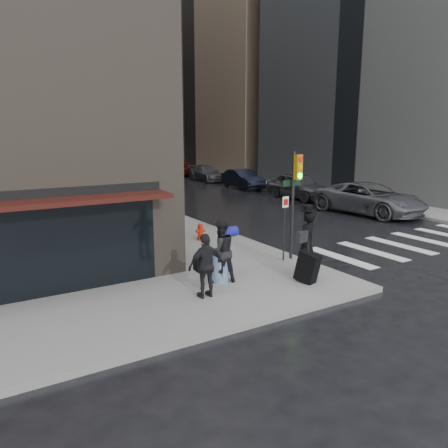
{
  "coord_description": "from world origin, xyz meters",
  "views": [
    {
      "loc": [
        -7.58,
        -9.37,
        4.3
      ],
      "look_at": [
        -0.22,
        2.69,
        1.3
      ],
      "focal_mm": 35.0,
      "sensor_mm": 36.0,
      "label": 1
    }
  ],
  "objects_px": {
    "traffic_light": "(294,191)",
    "parked_car_2": "(243,179)",
    "parked_car_0": "(369,198)",
    "man_jeans": "(220,251)",
    "fire_hydrant": "(200,232)",
    "man_greycoat": "(206,266)",
    "parked_car_4": "(179,167)",
    "parked_car_1": "(299,186)",
    "man_overcoat": "(307,247)",
    "parked_car_3": "(207,173)"
  },
  "relations": [
    {
      "from": "man_greycoat",
      "to": "parked_car_1",
      "type": "relative_size",
      "value": 0.34
    },
    {
      "from": "parked_car_0",
      "to": "parked_car_2",
      "type": "height_order",
      "value": "parked_car_0"
    },
    {
      "from": "fire_hydrant",
      "to": "parked_car_0",
      "type": "xyz_separation_m",
      "value": [
        10.67,
        0.92,
        0.39
      ]
    },
    {
      "from": "man_greycoat",
      "to": "parked_car_0",
      "type": "xyz_separation_m",
      "value": [
        13.4,
        6.3,
        -0.15
      ]
    },
    {
      "from": "fire_hydrant",
      "to": "parked_car_1",
      "type": "xyz_separation_m",
      "value": [
        11.07,
        7.05,
        0.39
      ]
    },
    {
      "from": "parked_car_2",
      "to": "man_jeans",
      "type": "bearing_deg",
      "value": -121.55
    },
    {
      "from": "parked_car_3",
      "to": "parked_car_4",
      "type": "distance_m",
      "value": 6.14
    },
    {
      "from": "parked_car_2",
      "to": "parked_car_4",
      "type": "height_order",
      "value": "parked_car_4"
    },
    {
      "from": "man_overcoat",
      "to": "traffic_light",
      "type": "height_order",
      "value": "traffic_light"
    },
    {
      "from": "man_greycoat",
      "to": "traffic_light",
      "type": "distance_m",
      "value": 4.59
    },
    {
      "from": "traffic_light",
      "to": "parked_car_0",
      "type": "xyz_separation_m",
      "value": [
        9.31,
        4.8,
        -1.6
      ]
    },
    {
      "from": "man_greycoat",
      "to": "traffic_light",
      "type": "relative_size",
      "value": 0.47
    },
    {
      "from": "man_jeans",
      "to": "parked_car_4",
      "type": "xyz_separation_m",
      "value": [
        13.12,
        30.04,
        -0.22
      ]
    },
    {
      "from": "man_jeans",
      "to": "traffic_light",
      "type": "height_order",
      "value": "traffic_light"
    },
    {
      "from": "parked_car_0",
      "to": "parked_car_4",
      "type": "distance_m",
      "value": 24.53
    },
    {
      "from": "man_jeans",
      "to": "parked_car_1",
      "type": "height_order",
      "value": "man_jeans"
    },
    {
      "from": "traffic_light",
      "to": "man_greycoat",
      "type": "bearing_deg",
      "value": -166.52
    },
    {
      "from": "man_overcoat",
      "to": "traffic_light",
      "type": "relative_size",
      "value": 0.6
    },
    {
      "from": "parked_car_0",
      "to": "parked_car_2",
      "type": "xyz_separation_m",
      "value": [
        0.12,
        12.26,
        -0.1
      ]
    },
    {
      "from": "man_greycoat",
      "to": "parked_car_2",
      "type": "xyz_separation_m",
      "value": [
        13.52,
        18.56,
        -0.25
      ]
    },
    {
      "from": "man_greycoat",
      "to": "traffic_light",
      "type": "height_order",
      "value": "traffic_light"
    },
    {
      "from": "fire_hydrant",
      "to": "man_jeans",
      "type": "bearing_deg",
      "value": -111.94
    },
    {
      "from": "parked_car_0",
      "to": "man_jeans",
      "type": "bearing_deg",
      "value": -162.11
    },
    {
      "from": "parked_car_2",
      "to": "man_overcoat",
      "type": "bearing_deg",
      "value": -114.91
    },
    {
      "from": "traffic_light",
      "to": "fire_hydrant",
      "type": "height_order",
      "value": "traffic_light"
    },
    {
      "from": "man_greycoat",
      "to": "parked_car_4",
      "type": "height_order",
      "value": "man_greycoat"
    },
    {
      "from": "man_jeans",
      "to": "parked_car_4",
      "type": "bearing_deg",
      "value": -108.88
    },
    {
      "from": "man_overcoat",
      "to": "parked_car_2",
      "type": "bearing_deg",
      "value": -132.98
    },
    {
      "from": "man_jeans",
      "to": "parked_car_1",
      "type": "relative_size",
      "value": 0.37
    },
    {
      "from": "man_overcoat",
      "to": "parked_car_3",
      "type": "bearing_deg",
      "value": -127.15
    },
    {
      "from": "traffic_light",
      "to": "parked_car_2",
      "type": "distance_m",
      "value": 19.57
    },
    {
      "from": "parked_car_1",
      "to": "fire_hydrant",
      "type": "bearing_deg",
      "value": -148.34
    },
    {
      "from": "traffic_light",
      "to": "fire_hydrant",
      "type": "bearing_deg",
      "value": 102.58
    },
    {
      "from": "fire_hydrant",
      "to": "parked_car_1",
      "type": "bearing_deg",
      "value": 32.48
    },
    {
      "from": "man_overcoat",
      "to": "man_jeans",
      "type": "height_order",
      "value": "man_overcoat"
    },
    {
      "from": "parked_car_0",
      "to": "parked_car_2",
      "type": "relative_size",
      "value": 1.34
    },
    {
      "from": "parked_car_1",
      "to": "traffic_light",
      "type": "bearing_deg",
      "value": -132.46
    },
    {
      "from": "parked_car_0",
      "to": "man_overcoat",
      "type": "bearing_deg",
      "value": -153.68
    },
    {
      "from": "man_greycoat",
      "to": "parked_car_4",
      "type": "distance_m",
      "value": 33.85
    },
    {
      "from": "man_overcoat",
      "to": "parked_car_0",
      "type": "xyz_separation_m",
      "value": [
        10.11,
        6.37,
        -0.21
      ]
    },
    {
      "from": "man_overcoat",
      "to": "parked_car_2",
      "type": "xyz_separation_m",
      "value": [
        10.24,
        18.63,
        -0.3
      ]
    },
    {
      "from": "parked_car_1",
      "to": "parked_car_4",
      "type": "relative_size",
      "value": 1.0
    },
    {
      "from": "man_overcoat",
      "to": "man_greycoat",
      "type": "height_order",
      "value": "man_overcoat"
    },
    {
      "from": "fire_hydrant",
      "to": "parked_car_2",
      "type": "xyz_separation_m",
      "value": [
        10.79,
        13.18,
        0.29
      ]
    },
    {
      "from": "fire_hydrant",
      "to": "parked_car_1",
      "type": "height_order",
      "value": "parked_car_1"
    },
    {
      "from": "parked_car_0",
      "to": "parked_car_3",
      "type": "height_order",
      "value": "parked_car_0"
    },
    {
      "from": "man_jeans",
      "to": "parked_car_2",
      "type": "relative_size",
      "value": 0.41
    },
    {
      "from": "man_overcoat",
      "to": "parked_car_0",
      "type": "height_order",
      "value": "man_overcoat"
    },
    {
      "from": "man_greycoat",
      "to": "parked_car_0",
      "type": "relative_size",
      "value": 0.28
    },
    {
      "from": "traffic_light",
      "to": "parked_car_2",
      "type": "height_order",
      "value": "traffic_light"
    }
  ]
}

